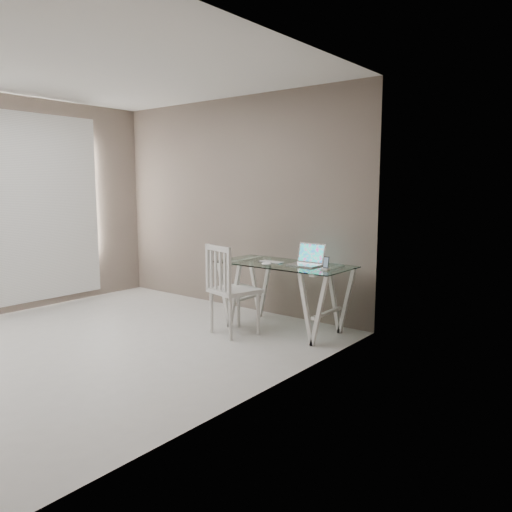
# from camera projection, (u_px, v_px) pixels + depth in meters

# --- Properties ---
(room) EXTENTS (4.50, 4.52, 2.71)m
(room) POSITION_uv_depth(u_px,v_px,m) (75.00, 172.00, 4.73)
(room) COLOR #B5B3AE
(room) RESTS_ON ground
(desk) EXTENTS (1.50, 0.70, 0.75)m
(desk) POSITION_uv_depth(u_px,v_px,m) (284.00, 296.00, 5.50)
(desk) COLOR silver
(desk) RESTS_ON ground
(chair) EXTENTS (0.54, 0.54, 0.98)m
(chair) POSITION_uv_depth(u_px,v_px,m) (228.00, 286.00, 5.28)
(chair) COLOR silver
(chair) RESTS_ON ground
(laptop) EXTENTS (0.33, 0.29, 0.23)m
(laptop) POSITION_uv_depth(u_px,v_px,m) (307.00, 260.00, 5.35)
(laptop) COLOR silver
(laptop) RESTS_ON desk
(keyboard) EXTENTS (0.29, 0.12, 0.01)m
(keyboard) POSITION_uv_depth(u_px,v_px,m) (271.00, 262.00, 5.54)
(keyboard) COLOR silver
(keyboard) RESTS_ON desk
(mouse) EXTENTS (0.12, 0.07, 0.04)m
(mouse) POSITION_uv_depth(u_px,v_px,m) (267.00, 264.00, 5.31)
(mouse) COLOR silver
(mouse) RESTS_ON desk
(phone_dock) EXTENTS (0.07, 0.07, 0.13)m
(phone_dock) POSITION_uv_depth(u_px,v_px,m) (326.00, 266.00, 5.05)
(phone_dock) COLOR white
(phone_dock) RESTS_ON desk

